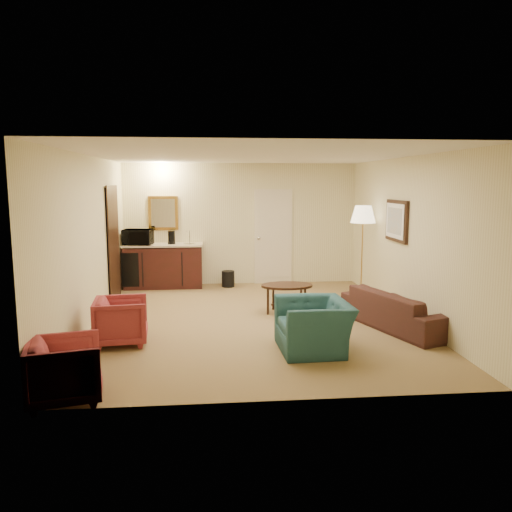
{
  "coord_description": "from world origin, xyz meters",
  "views": [
    {
      "loc": [
        -0.69,
        -7.74,
        2.19
      ],
      "look_at": [
        0.09,
        0.5,
        0.97
      ],
      "focal_mm": 35.0,
      "sensor_mm": 36.0,
      "label": 1
    }
  ],
  "objects": [
    {
      "name": "teal_armchair",
      "position": [
        0.66,
        -1.5,
        0.44
      ],
      "size": [
        0.7,
        1.04,
        0.89
      ],
      "primitive_type": "imported",
      "rotation": [
        0.0,
        0.0,
        -1.53
      ],
      "color": "#1F4B4E",
      "rests_on": "ground"
    },
    {
      "name": "floor_lamp",
      "position": [
        2.2,
        1.4,
        0.89
      ],
      "size": [
        0.57,
        0.57,
        1.77
      ],
      "primitive_type": "cube",
      "rotation": [
        0.0,
        0.0,
        0.25
      ],
      "color": "#BD913F",
      "rests_on": "ground"
    },
    {
      "name": "rose_chair_near",
      "position": [
        -1.9,
        -1.0,
        0.35
      ],
      "size": [
        0.71,
        0.75,
        0.71
      ],
      "primitive_type": "imported",
      "rotation": [
        0.0,
        0.0,
        1.68
      ],
      "color": "maroon",
      "rests_on": "ground"
    },
    {
      "name": "coffee_maker",
      "position": [
        -1.47,
        2.71,
        1.06
      ],
      "size": [
        0.16,
        0.16,
        0.27
      ],
      "primitive_type": "cylinder",
      "rotation": [
        0.0,
        0.0,
        -0.09
      ],
      "color": "black",
      "rests_on": "wetbar_cabinet"
    },
    {
      "name": "waste_bin",
      "position": [
        -0.3,
        2.65,
        0.17
      ],
      "size": [
        0.35,
        0.35,
        0.34
      ],
      "primitive_type": "cylinder",
      "rotation": [
        0.0,
        0.0,
        0.35
      ],
      "color": "black",
      "rests_on": "ground"
    },
    {
      "name": "coffee_table",
      "position": [
        0.6,
        0.38,
        0.25
      ],
      "size": [
        1.02,
        0.87,
        0.5
      ],
      "primitive_type": "cube",
      "rotation": [
        0.0,
        0.0,
        -0.39
      ],
      "color": "black",
      "rests_on": "ground"
    },
    {
      "name": "ground",
      "position": [
        0.0,
        0.0,
        0.0
      ],
      "size": [
        6.0,
        6.0,
        0.0
      ],
      "primitive_type": "plane",
      "color": "olive",
      "rests_on": "ground"
    },
    {
      "name": "sofa",
      "position": [
        2.15,
        -0.62,
        0.38
      ],
      "size": [
        1.17,
        2.02,
        0.76
      ],
      "primitive_type": "imported",
      "rotation": [
        0.0,
        0.0,
        1.91
      ],
      "color": "black",
      "rests_on": "ground"
    },
    {
      "name": "microwave",
      "position": [
        -2.15,
        2.65,
        1.12
      ],
      "size": [
        0.62,
        0.4,
        0.39
      ],
      "primitive_type": "imported",
      "rotation": [
        0.0,
        0.0,
        -0.15
      ],
      "color": "black",
      "rests_on": "wetbar_cabinet"
    },
    {
      "name": "wetbar_cabinet",
      "position": [
        -1.65,
        2.72,
        0.46
      ],
      "size": [
        1.64,
        0.58,
        0.92
      ],
      "primitive_type": "cube",
      "color": "#361211",
      "rests_on": "ground"
    },
    {
      "name": "rose_chair_far",
      "position": [
        -2.15,
        -2.8,
        0.36
      ],
      "size": [
        0.79,
        0.82,
        0.71
      ],
      "primitive_type": "imported",
      "rotation": [
        0.0,
        0.0,
        1.8
      ],
      "color": "maroon",
      "rests_on": "ground"
    },
    {
      "name": "room_walls",
      "position": [
        -0.1,
        0.77,
        1.72
      ],
      "size": [
        5.02,
        6.01,
        2.61
      ],
      "color": "beige",
      "rests_on": "ground"
    }
  ]
}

